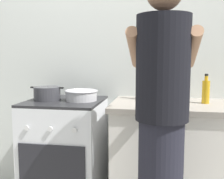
# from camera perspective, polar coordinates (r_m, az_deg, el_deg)

# --- Properties ---
(back_wall) EXTENTS (3.20, 0.10, 2.50)m
(back_wall) POSITION_cam_1_polar(r_m,az_deg,el_deg) (2.47, 5.00, 6.73)
(back_wall) COLOR silver
(back_wall) RESTS_ON ground
(countertop) EXTENTS (1.00, 0.60, 0.90)m
(countertop) POSITION_cam_1_polar(r_m,az_deg,el_deg) (2.26, 13.09, -14.08)
(countertop) COLOR silver
(countertop) RESTS_ON ground
(stove_range) EXTENTS (0.60, 0.62, 0.90)m
(stove_range) POSITION_cam_1_polar(r_m,az_deg,el_deg) (2.39, -9.63, -12.94)
(stove_range) COLOR silver
(stove_range) RESTS_ON ground
(pot) EXTENTS (0.28, 0.22, 0.11)m
(pot) POSITION_cam_1_polar(r_m,az_deg,el_deg) (2.30, -13.35, -0.82)
(pot) COLOR #38383D
(pot) RESTS_ON stove_range
(mixing_bowl) EXTENTS (0.27, 0.27, 0.09)m
(mixing_bowl) POSITION_cam_1_polar(r_m,az_deg,el_deg) (2.23, -6.42, -1.10)
(mixing_bowl) COLOR #B7B7BC
(mixing_bowl) RESTS_ON stove_range
(utensil_crock) EXTENTS (0.10, 0.10, 0.32)m
(utensil_crock) POSITION_cam_1_polar(r_m,az_deg,el_deg) (2.29, 7.19, 0.29)
(utensil_crock) COLOR silver
(utensil_crock) RESTS_ON countertop
(spice_bottle) EXTENTS (0.04, 0.04, 0.09)m
(spice_bottle) POSITION_cam_1_polar(r_m,az_deg,el_deg) (2.10, 12.26, -1.74)
(spice_bottle) COLOR silver
(spice_bottle) RESTS_ON countertop
(oil_bottle) EXTENTS (0.06, 0.06, 0.23)m
(oil_bottle) POSITION_cam_1_polar(r_m,az_deg,el_deg) (2.19, 18.95, -0.35)
(oil_bottle) COLOR gold
(oil_bottle) RESTS_ON countertop
(person) EXTENTS (0.41, 0.50, 1.70)m
(person) POSITION_cam_1_polar(r_m,az_deg,el_deg) (1.60, 10.27, -7.55)
(person) COLOR black
(person) RESTS_ON ground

